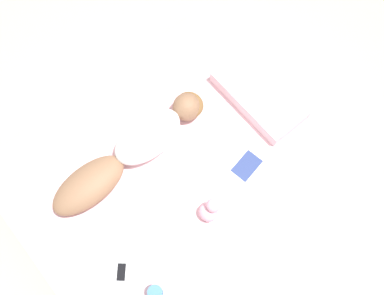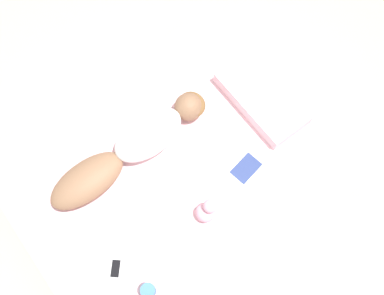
{
  "view_description": "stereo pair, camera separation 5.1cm",
  "coord_description": "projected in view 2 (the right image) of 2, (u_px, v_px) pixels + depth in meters",
  "views": [
    {
      "loc": [
        0.84,
        -0.49,
        3.45
      ],
      "look_at": [
        -0.0,
        0.21,
        0.57
      ],
      "focal_mm": 42.0,
      "sensor_mm": 36.0,
      "label": 1
    },
    {
      "loc": [
        0.87,
        -0.45,
        3.45
      ],
      "look_at": [
        -0.0,
        0.21,
        0.57
      ],
      "focal_mm": 42.0,
      "sensor_mm": 36.0,
      "label": 2
    }
  ],
  "objects": [
    {
      "name": "pillow",
      "position": [
        262.0,
        98.0,
        3.21
      ],
      "size": [
        0.69,
        0.34,
        0.11
      ],
      "color": "beige",
      "rests_on": "bed"
    },
    {
      "name": "open_magazine",
      "position": [
        235.0,
        159.0,
        3.1
      ],
      "size": [
        0.45,
        0.35,
        0.01
      ],
      "rotation": [
        0.0,
        0.0,
        0.17
      ],
      "color": "white",
      "rests_on": "bed"
    },
    {
      "name": "ground_plane",
      "position": [
        171.0,
        188.0,
        3.57
      ],
      "size": [
        12.0,
        12.0,
        0.0
      ],
      "primitive_type": "plane",
      "color": "#B7A88E"
    },
    {
      "name": "bed",
      "position": [
        170.0,
        179.0,
        3.33
      ],
      "size": [
        1.77,
        2.16,
        0.52
      ],
      "color": "beige",
      "rests_on": "ground_plane"
    },
    {
      "name": "coffee_mug",
      "position": [
        148.0,
        291.0,
        2.75
      ],
      "size": [
        0.13,
        0.09,
        0.1
      ],
      "color": "teal",
      "rests_on": "bed"
    },
    {
      "name": "cell_phone",
      "position": [
        116.0,
        269.0,
        2.84
      ],
      "size": [
        0.14,
        0.13,
        0.01
      ],
      "rotation": [
        0.0,
        0.0,
        0.85
      ],
      "color": "silver",
      "rests_on": "bed"
    },
    {
      "name": "person",
      "position": [
        135.0,
        145.0,
        3.03
      ],
      "size": [
        0.31,
        1.25,
        0.24
      ],
      "rotation": [
        0.0,
        0.0,
        0.02
      ],
      "color": "brown",
      "rests_on": "bed"
    },
    {
      "name": "plush_toy",
      "position": [
        206.0,
        211.0,
        2.89
      ],
      "size": [
        0.13,
        0.15,
        0.18
      ],
      "color": "#DB9EB2",
      "rests_on": "bed"
    }
  ]
}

